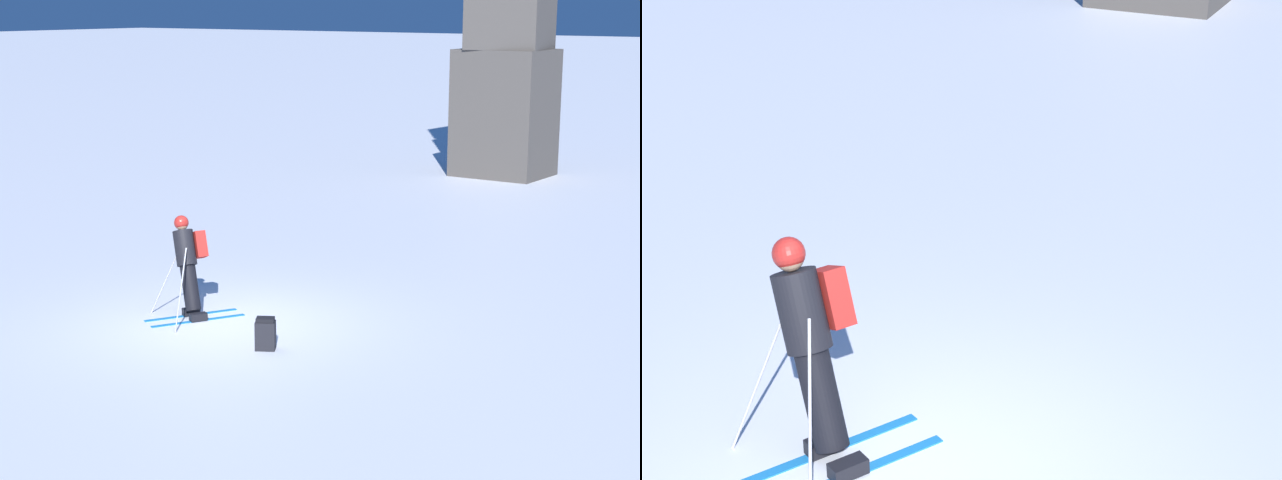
% 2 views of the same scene
% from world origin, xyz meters
% --- Properties ---
extents(ground_plane, '(300.00, 300.00, 0.00)m').
position_xyz_m(ground_plane, '(0.00, 0.00, 0.00)').
color(ground_plane, white).
extents(skier, '(1.42, 1.63, 1.68)m').
position_xyz_m(skier, '(-0.87, 0.18, 0.91)').
color(skier, '#1E7AC6').
rests_on(skier, ground).
extents(rock_pillar, '(2.61, 2.30, 10.78)m').
position_xyz_m(rock_pillar, '(-3.06, 16.64, 4.52)').
color(rock_pillar, '#4C4742').
rests_on(rock_pillar, ground).
extents(spare_backpack, '(0.37, 0.34, 0.50)m').
position_xyz_m(spare_backpack, '(1.38, -0.60, 0.24)').
color(spare_backpack, black).
rests_on(spare_backpack, ground).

